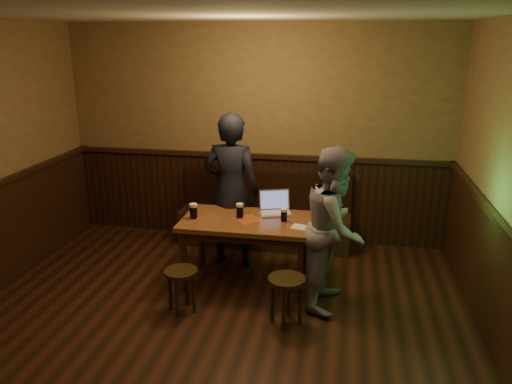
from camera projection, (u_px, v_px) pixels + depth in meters
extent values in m
cube|color=black|center=(190.00, 373.00, 4.07)|extent=(5.00, 6.00, 0.02)
cube|color=beige|center=(173.00, 5.00, 3.23)|extent=(5.00, 6.00, 0.02)
cube|color=olive|center=(256.00, 135.00, 6.48)|extent=(5.00, 0.02, 2.80)
cube|color=black|center=(256.00, 198.00, 6.70)|extent=(4.98, 0.04, 1.10)
cube|color=black|center=(255.00, 156.00, 6.50)|extent=(4.98, 0.06, 0.06)
cube|color=black|center=(264.00, 228.00, 6.52)|extent=(2.20, 0.50, 0.45)
cube|color=black|center=(267.00, 189.00, 6.56)|extent=(2.20, 0.10, 0.50)
cube|color=brown|center=(247.00, 222.00, 5.33)|extent=(1.40, 0.80, 0.05)
cube|color=#321B0E|center=(248.00, 228.00, 5.36)|extent=(1.28, 0.68, 0.08)
cube|color=maroon|center=(247.00, 219.00, 5.33)|extent=(0.37, 0.37, 0.00)
cylinder|color=#321B0E|center=(184.00, 262.00, 5.25)|extent=(0.07, 0.07, 0.70)
cylinder|color=#321B0E|center=(201.00, 239.00, 5.85)|extent=(0.07, 0.07, 0.70)
cylinder|color=#321B0E|center=(301.00, 271.00, 5.04)|extent=(0.07, 0.07, 0.70)
cylinder|color=#321B0E|center=(307.00, 246.00, 5.64)|extent=(0.07, 0.07, 0.70)
cylinder|color=black|center=(181.00, 272.00, 4.86)|extent=(0.35, 0.35, 0.04)
cylinder|color=black|center=(194.00, 293.00, 4.89)|extent=(0.03, 0.03, 0.42)
cylinder|color=black|center=(187.00, 286.00, 5.03)|extent=(0.03, 0.03, 0.42)
cylinder|color=black|center=(170.00, 290.00, 4.95)|extent=(0.03, 0.03, 0.42)
cylinder|color=black|center=(177.00, 298.00, 4.80)|extent=(0.03, 0.03, 0.42)
cylinder|color=black|center=(287.00, 280.00, 4.63)|extent=(0.37, 0.37, 0.04)
cylinder|color=black|center=(300.00, 303.00, 4.67)|extent=(0.04, 0.04, 0.45)
cylinder|color=black|center=(289.00, 295.00, 4.82)|extent=(0.04, 0.04, 0.45)
cylinder|color=black|center=(272.00, 300.00, 4.73)|extent=(0.04, 0.04, 0.45)
cylinder|color=black|center=(284.00, 309.00, 4.57)|extent=(0.04, 0.04, 0.45)
cylinder|color=#A31432|center=(194.00, 219.00, 5.34)|extent=(0.11, 0.11, 0.00)
cylinder|color=silver|center=(194.00, 218.00, 5.34)|extent=(0.09, 0.09, 0.00)
cylinder|color=black|center=(194.00, 212.00, 5.32)|extent=(0.08, 0.08, 0.13)
cylinder|color=beige|center=(193.00, 205.00, 5.30)|extent=(0.08, 0.08, 0.03)
cylinder|color=#A31432|center=(240.00, 218.00, 5.37)|extent=(0.11, 0.11, 0.00)
cylinder|color=silver|center=(240.00, 217.00, 5.37)|extent=(0.09, 0.09, 0.00)
cylinder|color=black|center=(240.00, 212.00, 5.35)|extent=(0.08, 0.08, 0.13)
cylinder|color=beige|center=(240.00, 205.00, 5.32)|extent=(0.08, 0.08, 0.03)
cylinder|color=#A31432|center=(284.00, 221.00, 5.26)|extent=(0.09, 0.09, 0.00)
cylinder|color=silver|center=(284.00, 221.00, 5.26)|extent=(0.08, 0.08, 0.00)
cylinder|color=black|center=(284.00, 216.00, 5.24)|extent=(0.07, 0.07, 0.11)
cylinder|color=beige|center=(284.00, 210.00, 5.22)|extent=(0.07, 0.07, 0.03)
cube|color=silver|center=(276.00, 213.00, 5.49)|extent=(0.40, 0.33, 0.02)
cube|color=#B2B2B7|center=(276.00, 212.00, 5.49)|extent=(0.35, 0.27, 0.00)
cube|color=silver|center=(274.00, 199.00, 5.57)|extent=(0.34, 0.17, 0.22)
cube|color=#585FA5|center=(274.00, 200.00, 5.56)|extent=(0.31, 0.15, 0.19)
cube|color=silver|center=(302.00, 227.00, 5.10)|extent=(0.25, 0.20, 0.00)
imported|color=black|center=(232.00, 191.00, 5.78)|extent=(0.69, 0.47, 1.82)
imported|color=gray|center=(335.00, 228.00, 4.91)|extent=(0.74, 0.88, 1.63)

